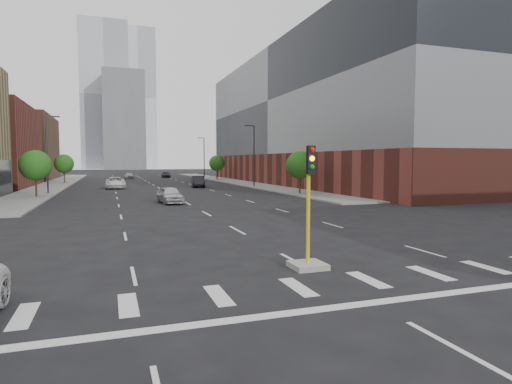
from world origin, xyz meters
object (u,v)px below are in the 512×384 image
median_traffic_signal (308,242)px  car_distant (129,176)px  car_far_left (115,183)px  car_near_left (170,195)px  car_deep_right (166,175)px  car_mid_right (198,181)px

median_traffic_signal → car_distant: size_ratio=1.09×
car_far_left → car_distant: size_ratio=1.43×
median_traffic_signal → car_near_left: (-1.50, 25.59, -0.21)m
car_far_left → car_distant: 34.21m
car_near_left → car_far_left: (-4.44, 24.05, 0.04)m
median_traffic_signal → car_deep_right: size_ratio=0.97×
car_far_left → car_deep_right: 39.20m
car_near_left → car_distant: 58.11m
car_distant → car_near_left: bearing=-95.5°
car_far_left → car_distant: (3.33, 34.05, -0.12)m
car_near_left → car_mid_right: 24.39m
median_traffic_signal → car_mid_right: median_traffic_signal is taller
car_near_left → car_far_left: size_ratio=0.78×
car_distant → car_far_left: bearing=-102.2°
car_far_left → median_traffic_signal: bearing=-83.5°
car_mid_right → car_distant: 35.77m
car_deep_right → car_distant: car_distant is taller
car_mid_right → car_deep_right: bearing=97.4°
median_traffic_signal → car_far_left: median_traffic_signal is taller
median_traffic_signal → car_deep_right: 87.25m
car_far_left → car_deep_right: size_ratio=1.27×
car_mid_right → car_far_left: 11.64m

